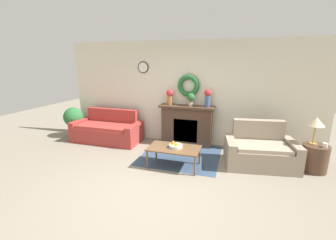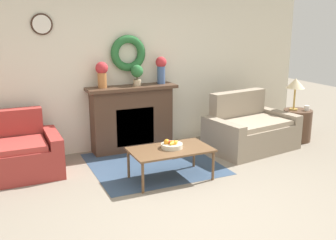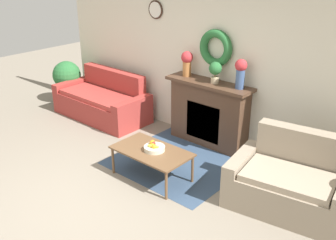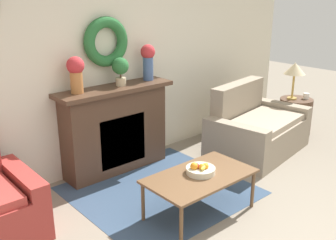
{
  "view_description": "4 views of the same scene",
  "coord_description": "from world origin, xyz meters",
  "px_view_note": "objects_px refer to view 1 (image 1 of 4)",
  "views": [
    {
      "loc": [
        1.3,
        -3.18,
        2.15
      ],
      "look_at": [
        -0.19,
        1.57,
        0.86
      ],
      "focal_mm": 24.0,
      "sensor_mm": 36.0,
      "label": 1
    },
    {
      "loc": [
        -1.96,
        -3.43,
        2.08
      ],
      "look_at": [
        0.29,
        1.51,
        0.69
      ],
      "focal_mm": 42.0,
      "sensor_mm": 36.0,
      "label": 2
    },
    {
      "loc": [
        3.38,
        -2.4,
        2.9
      ],
      "look_at": [
        0.05,
        1.45,
        0.73
      ],
      "focal_mm": 42.0,
      "sensor_mm": 36.0,
      "label": 3
    },
    {
      "loc": [
        -2.39,
        -1.35,
        2.15
      ],
      "look_at": [
        0.1,
        1.51,
        0.87
      ],
      "focal_mm": 42.0,
      "sensor_mm": 36.0,
      "label": 4
    }
  ],
  "objects_px": {
    "table_lamp": "(316,122)",
    "couch_left": "(108,130)",
    "loveseat_right": "(260,151)",
    "mug": "(325,145)",
    "vase_on_mantel_left": "(170,96)",
    "side_table_by_loveseat": "(314,158)",
    "fireplace": "(187,125)",
    "fruit_bowl": "(175,145)",
    "potted_plant_floor_by_couch": "(74,118)",
    "vase_on_mantel_right": "(208,97)",
    "coffee_table": "(174,149)",
    "potted_plant_on_mantel": "(191,98)"
  },
  "relations": [
    {
      "from": "table_lamp",
      "to": "couch_left",
      "type": "bearing_deg",
      "value": 176.41
    },
    {
      "from": "loveseat_right",
      "to": "table_lamp",
      "type": "relative_size",
      "value": 2.77
    },
    {
      "from": "mug",
      "to": "vase_on_mantel_left",
      "type": "relative_size",
      "value": 0.22
    },
    {
      "from": "loveseat_right",
      "to": "side_table_by_loveseat",
      "type": "bearing_deg",
      "value": -6.86
    },
    {
      "from": "side_table_by_loveseat",
      "to": "mug",
      "type": "relative_size",
      "value": 6.14
    },
    {
      "from": "fireplace",
      "to": "loveseat_right",
      "type": "xyz_separation_m",
      "value": [
        1.77,
        -0.77,
        -0.22
      ]
    },
    {
      "from": "fruit_bowl",
      "to": "potted_plant_floor_by_couch",
      "type": "distance_m",
      "value": 3.56
    },
    {
      "from": "loveseat_right",
      "to": "vase_on_mantel_right",
      "type": "bearing_deg",
      "value": 139.54
    },
    {
      "from": "table_lamp",
      "to": "vase_on_mantel_right",
      "type": "relative_size",
      "value": 1.25
    },
    {
      "from": "loveseat_right",
      "to": "side_table_by_loveseat",
      "type": "xyz_separation_m",
      "value": [
        1.04,
        0.04,
        -0.04
      ]
    },
    {
      "from": "coffee_table",
      "to": "potted_plant_floor_by_couch",
      "type": "bearing_deg",
      "value": 162.47
    },
    {
      "from": "couch_left",
      "to": "vase_on_mantel_left",
      "type": "height_order",
      "value": "vase_on_mantel_left"
    },
    {
      "from": "mug",
      "to": "potted_plant_floor_by_couch",
      "type": "bearing_deg",
      "value": 175.52
    },
    {
      "from": "vase_on_mantel_right",
      "to": "potted_plant_floor_by_couch",
      "type": "bearing_deg",
      "value": -175.07
    },
    {
      "from": "vase_on_mantel_right",
      "to": "potted_plant_floor_by_couch",
      "type": "relative_size",
      "value": 0.51
    },
    {
      "from": "vase_on_mantel_right",
      "to": "vase_on_mantel_left",
      "type": "bearing_deg",
      "value": 180.0
    },
    {
      "from": "fireplace",
      "to": "coffee_table",
      "type": "relative_size",
      "value": 1.34
    },
    {
      "from": "loveseat_right",
      "to": "vase_on_mantel_left",
      "type": "height_order",
      "value": "vase_on_mantel_left"
    },
    {
      "from": "table_lamp",
      "to": "mug",
      "type": "height_order",
      "value": "table_lamp"
    },
    {
      "from": "table_lamp",
      "to": "vase_on_mantel_left",
      "type": "xyz_separation_m",
      "value": [
        -3.21,
        0.69,
        0.29
      ]
    },
    {
      "from": "fireplace",
      "to": "fruit_bowl",
      "type": "distance_m",
      "value": 1.37
    },
    {
      "from": "mug",
      "to": "potted_plant_on_mantel",
      "type": "relative_size",
      "value": 0.27
    },
    {
      "from": "coffee_table",
      "to": "potted_plant_floor_by_couch",
      "type": "relative_size",
      "value": 1.23
    },
    {
      "from": "mug",
      "to": "vase_on_mantel_left",
      "type": "distance_m",
      "value": 3.55
    },
    {
      "from": "mug",
      "to": "vase_on_mantel_right",
      "type": "xyz_separation_m",
      "value": [
        -2.4,
        0.82,
        0.72
      ]
    },
    {
      "from": "fireplace",
      "to": "loveseat_right",
      "type": "distance_m",
      "value": 1.94
    },
    {
      "from": "fireplace",
      "to": "potted_plant_floor_by_couch",
      "type": "height_order",
      "value": "fireplace"
    },
    {
      "from": "fruit_bowl",
      "to": "vase_on_mantel_left",
      "type": "distance_m",
      "value": 1.69
    },
    {
      "from": "coffee_table",
      "to": "vase_on_mantel_right",
      "type": "distance_m",
      "value": 1.74
    },
    {
      "from": "loveseat_right",
      "to": "mug",
      "type": "distance_m",
      "value": 1.18
    },
    {
      "from": "potted_plant_on_mantel",
      "to": "potted_plant_floor_by_couch",
      "type": "distance_m",
      "value": 3.51
    },
    {
      "from": "table_lamp",
      "to": "mug",
      "type": "relative_size",
      "value": 6.2
    },
    {
      "from": "potted_plant_on_mantel",
      "to": "coffee_table",
      "type": "bearing_deg",
      "value": -92.07
    },
    {
      "from": "fireplace",
      "to": "side_table_by_loveseat",
      "type": "distance_m",
      "value": 2.91
    },
    {
      "from": "coffee_table",
      "to": "vase_on_mantel_left",
      "type": "relative_size",
      "value": 2.68
    },
    {
      "from": "side_table_by_loveseat",
      "to": "mug",
      "type": "height_order",
      "value": "mug"
    },
    {
      "from": "couch_left",
      "to": "mug",
      "type": "relative_size",
      "value": 20.94
    },
    {
      "from": "side_table_by_loveseat",
      "to": "table_lamp",
      "type": "height_order",
      "value": "table_lamp"
    },
    {
      "from": "table_lamp",
      "to": "potted_plant_on_mantel",
      "type": "height_order",
      "value": "potted_plant_on_mantel"
    },
    {
      "from": "fruit_bowl",
      "to": "potted_plant_on_mantel",
      "type": "height_order",
      "value": "potted_plant_on_mantel"
    },
    {
      "from": "table_lamp",
      "to": "vase_on_mantel_right",
      "type": "xyz_separation_m",
      "value": [
        -2.23,
        0.69,
        0.32
      ]
    },
    {
      "from": "loveseat_right",
      "to": "vase_on_mantel_right",
      "type": "relative_size",
      "value": 3.48
    },
    {
      "from": "table_lamp",
      "to": "potted_plant_floor_by_couch",
      "type": "relative_size",
      "value": 0.64
    },
    {
      "from": "fireplace",
      "to": "potted_plant_on_mantel",
      "type": "bearing_deg",
      "value": -8.55
    },
    {
      "from": "fireplace",
      "to": "couch_left",
      "type": "distance_m",
      "value": 2.22
    },
    {
      "from": "fireplace",
      "to": "side_table_by_loveseat",
      "type": "xyz_separation_m",
      "value": [
        2.81,
        -0.73,
        -0.26
      ]
    },
    {
      "from": "vase_on_mantel_left",
      "to": "potted_plant_on_mantel",
      "type": "height_order",
      "value": "vase_on_mantel_left"
    },
    {
      "from": "couch_left",
      "to": "vase_on_mantel_right",
      "type": "relative_size",
      "value": 4.24
    },
    {
      "from": "loveseat_right",
      "to": "side_table_by_loveseat",
      "type": "relative_size",
      "value": 2.8
    },
    {
      "from": "loveseat_right",
      "to": "table_lamp",
      "type": "xyz_separation_m",
      "value": [
        0.98,
        0.08,
        0.69
      ]
    }
  ]
}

